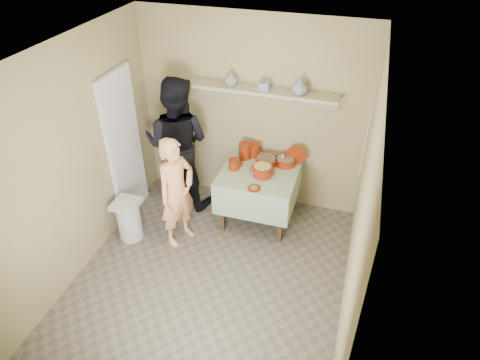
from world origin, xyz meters
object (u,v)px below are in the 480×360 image
(serving_table, at_px, (259,178))
(cazuela_rice, at_px, (262,170))
(person_cook, at_px, (177,193))
(trash_bin, at_px, (129,219))
(person_helper, at_px, (177,144))

(serving_table, distance_m, cazuela_rice, 0.23)
(person_cook, height_order, trash_bin, person_cook)
(person_cook, xyz_separation_m, serving_table, (0.84, 0.70, -0.08))
(person_cook, xyz_separation_m, trash_bin, (-0.63, -0.15, -0.44))
(serving_table, xyz_separation_m, trash_bin, (-1.47, -0.86, -0.36))
(person_helper, relative_size, serving_table, 1.92)
(serving_table, bearing_deg, person_helper, 177.33)
(serving_table, relative_size, cazuela_rice, 2.95)
(person_helper, distance_m, serving_table, 1.19)
(person_helper, height_order, serving_table, person_helper)
(serving_table, bearing_deg, person_cook, -140.06)
(person_helper, height_order, cazuela_rice, person_helper)
(person_helper, relative_size, trash_bin, 3.33)
(person_helper, bearing_deg, person_cook, 109.32)
(person_cook, distance_m, cazuela_rice, 1.09)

